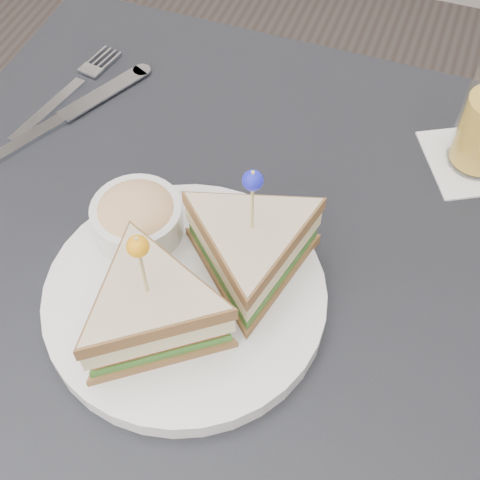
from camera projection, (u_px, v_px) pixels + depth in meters
name	position (u px, v px, depth m)	size (l,w,h in m)	color
table	(229.00, 310.00, 0.76)	(0.80, 0.80, 0.75)	black
plate_meal	(192.00, 276.00, 0.64)	(0.32, 0.32, 0.17)	white
cutlery_fork	(71.00, 88.00, 0.87)	(0.06, 0.20, 0.01)	silver
cutlery_knife	(69.00, 114.00, 0.84)	(0.12, 0.22, 0.01)	#B8BCC3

